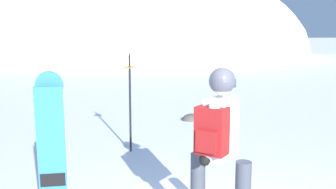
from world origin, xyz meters
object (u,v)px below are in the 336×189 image
(snowboarder_main, at_px, (219,151))
(rock_mid, at_px, (191,120))
(piste_marker_near, at_px, (130,95))
(spare_snowboard, at_px, (52,151))

(snowboarder_main, xyz_separation_m, rock_mid, (0.98, 5.39, -0.92))
(piste_marker_near, relative_size, rock_mid, 3.91)
(spare_snowboard, distance_m, piste_marker_near, 2.80)
(piste_marker_near, bearing_deg, snowboarder_main, -78.98)
(piste_marker_near, height_order, rock_mid, piste_marker_near)
(spare_snowboard, height_order, piste_marker_near, piste_marker_near)
(snowboarder_main, height_order, piste_marker_near, piste_marker_near)
(snowboarder_main, distance_m, piste_marker_near, 3.21)
(spare_snowboard, relative_size, rock_mid, 3.76)
(snowboarder_main, relative_size, rock_mid, 3.89)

